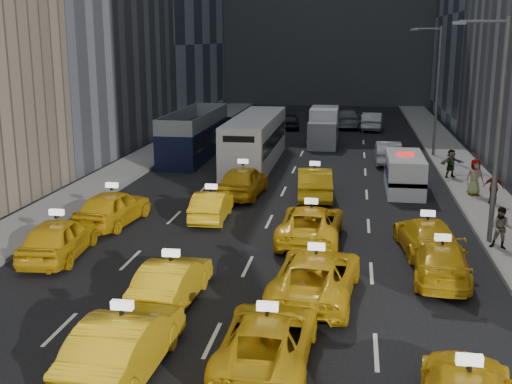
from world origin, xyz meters
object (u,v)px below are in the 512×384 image
(double_decker, at_px, (195,135))
(box_truck, at_px, (324,127))
(nypd_van, at_px, (404,174))
(city_bus, at_px, (255,141))

(double_decker, bearing_deg, box_truck, 37.75)
(nypd_van, height_order, double_decker, double_decker)
(nypd_van, relative_size, city_bus, 0.41)
(double_decker, bearing_deg, nypd_van, -31.30)
(double_decker, distance_m, box_truck, 10.98)
(nypd_van, xyz_separation_m, double_decker, (-13.86, 8.47, 0.61))
(double_decker, relative_size, box_truck, 1.73)
(double_decker, height_order, city_bus, city_bus)
(city_bus, distance_m, box_truck, 9.67)
(city_bus, bearing_deg, nypd_van, -38.62)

